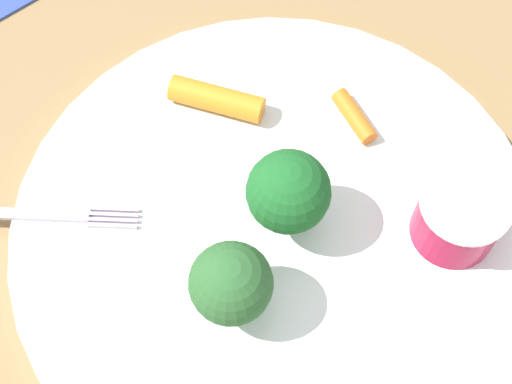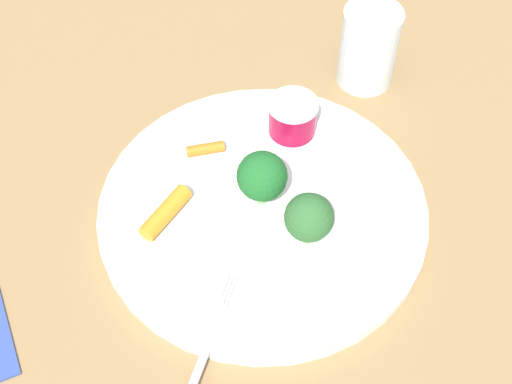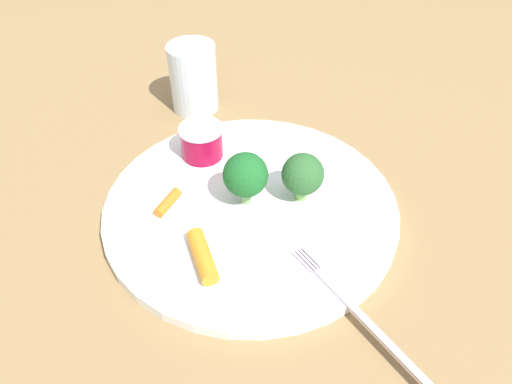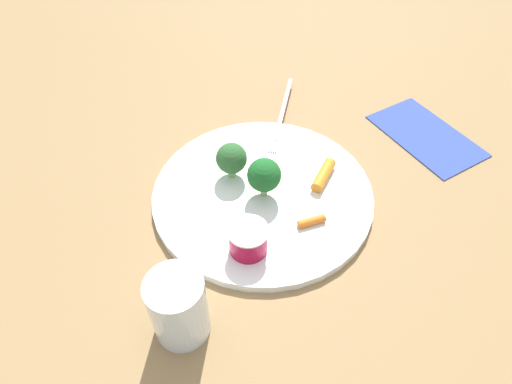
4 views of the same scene
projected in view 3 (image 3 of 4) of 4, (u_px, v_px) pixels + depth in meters
The scene contains 9 objects.
ground_plane at pixel (251, 212), 0.53m from camera, with size 2.40×2.40×0.00m, color olive.
plate at pixel (251, 208), 0.52m from camera, with size 0.30×0.30×0.01m, color white.
sauce_cup at pixel (202, 141), 0.57m from camera, with size 0.05×0.05×0.04m.
broccoli_floret_0 at pixel (303, 175), 0.50m from camera, with size 0.04×0.04×0.05m.
broccoli_floret_1 at pixel (243, 177), 0.49m from camera, with size 0.05×0.05×0.06m.
carrot_stick_0 at pixel (168, 202), 0.51m from camera, with size 0.01×0.01×0.04m, color orange.
carrot_stick_1 at pixel (207, 258), 0.46m from camera, with size 0.02×0.02×0.06m, color orange.
fork at pixel (369, 324), 0.41m from camera, with size 0.18×0.10×0.00m.
drinking_glass at pixel (193, 78), 0.64m from camera, with size 0.06×0.06×0.09m, color silver.
Camera 3 is at (0.19, -0.32, 0.37)m, focal length 35.41 mm.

